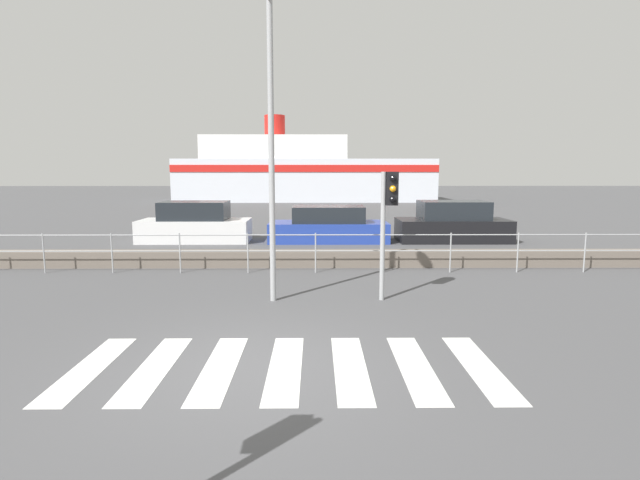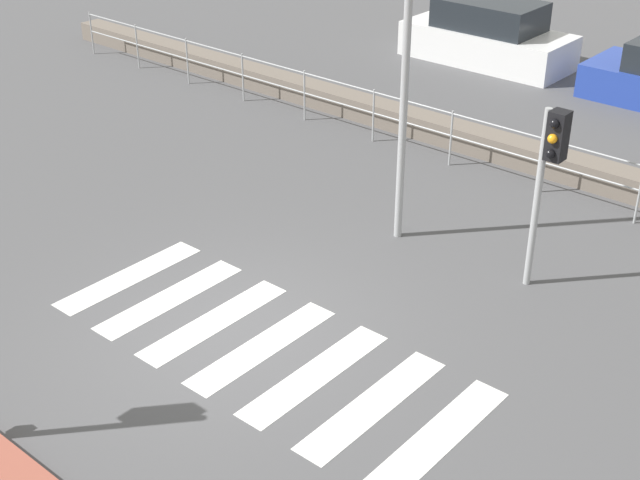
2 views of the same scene
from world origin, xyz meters
name	(u,v)px [view 2 (image 2 of 2)]	position (x,y,z in m)	size (l,w,h in m)	color
ground_plane	(237,333)	(0.00, 0.00, 0.00)	(160.00, 160.00, 0.00)	#4C4C4F
crosswalk	(263,346)	(0.47, 0.00, 0.00)	(5.85, 2.40, 0.01)	silver
seawall	(516,152)	(0.00, 7.31, 0.23)	(25.90, 0.55, 0.45)	#6B6056
harbor_fence	(494,142)	(0.00, 6.44, 0.71)	(23.35, 0.04, 1.07)	#9EA0A3
traffic_light_far	(549,160)	(2.39, 3.61, 1.97)	(0.34, 0.32, 2.67)	#9EA0A3
parked_car_white	(488,36)	(-3.70, 12.34, 0.65)	(4.13, 1.75, 1.53)	silver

